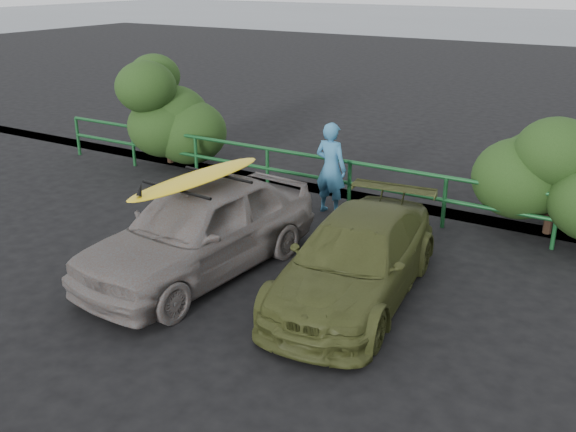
% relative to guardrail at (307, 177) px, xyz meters
% --- Properties ---
extents(ground, '(80.00, 80.00, 0.00)m').
position_rel_guardrail_xyz_m(ground, '(0.00, -5.00, -0.52)').
color(ground, black).
extents(guardrail, '(14.00, 0.08, 1.04)m').
position_rel_guardrail_xyz_m(guardrail, '(0.00, 0.00, 0.00)').
color(guardrail, '#164E23').
rests_on(guardrail, ground).
extents(shrub_left, '(3.20, 2.40, 2.54)m').
position_rel_guardrail_xyz_m(shrub_left, '(-4.80, 0.40, 0.75)').
color(shrub_left, '#254318').
rests_on(shrub_left, ground).
extents(shrub_right, '(3.20, 2.40, 2.10)m').
position_rel_guardrail_xyz_m(shrub_right, '(5.00, 0.50, 0.53)').
color(shrub_right, '#254318').
rests_on(shrub_right, ground).
extents(sedan, '(2.15, 4.58, 1.52)m').
position_rel_guardrail_xyz_m(sedan, '(0.27, -3.93, 0.24)').
color(sedan, slate).
rests_on(sedan, ground).
extents(olive_vehicle, '(2.19, 4.38, 1.22)m').
position_rel_guardrail_xyz_m(olive_vehicle, '(2.77, -3.41, 0.09)').
color(olive_vehicle, '#434920').
rests_on(olive_vehicle, ground).
extents(man, '(0.71, 0.50, 1.86)m').
position_rel_guardrail_xyz_m(man, '(0.77, -0.40, 0.41)').
color(man, teal).
rests_on(man, ground).
extents(roof_rack, '(1.49, 1.10, 0.05)m').
position_rel_guardrail_xyz_m(roof_rack, '(0.27, -3.93, 1.02)').
color(roof_rack, black).
rests_on(roof_rack, sedan).
extents(surfboard, '(0.81, 2.84, 0.08)m').
position_rel_guardrail_xyz_m(surfboard, '(0.27, -3.93, 1.09)').
color(surfboard, yellow).
rests_on(surfboard, roof_rack).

